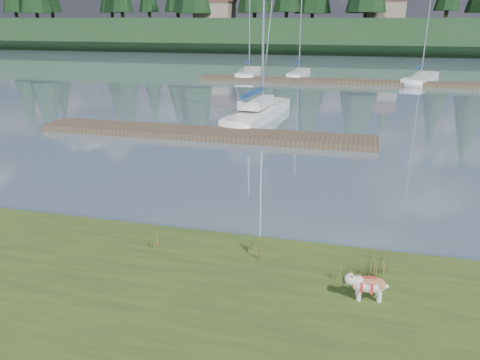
# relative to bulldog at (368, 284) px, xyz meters

# --- Properties ---
(ground) EXTENTS (200.00, 200.00, 0.00)m
(ground) POSITION_rel_bulldog_xyz_m (-3.45, 33.55, -0.65)
(ground) COLOR gray
(ground) RESTS_ON ground
(ridge) EXTENTS (200.00, 20.00, 5.00)m
(ridge) POSITION_rel_bulldog_xyz_m (-3.45, 76.55, 1.85)
(ridge) COLOR black
(ridge) RESTS_ON ground
(bulldog) EXTENTS (0.82, 0.40, 0.48)m
(bulldog) POSITION_rel_bulldog_xyz_m (0.00, 0.00, 0.00)
(bulldog) COLOR silver
(bulldog) RESTS_ON bank
(sailboat_main) EXTENTS (2.47, 8.69, 12.36)m
(sailboat_main) POSITION_rel_bulldog_xyz_m (-5.72, 18.00, -0.23)
(sailboat_main) COLOR white
(sailboat_main) RESTS_ON ground
(dock_near) EXTENTS (16.00, 2.00, 0.30)m
(dock_near) POSITION_rel_bulldog_xyz_m (-7.45, 12.55, -0.50)
(dock_near) COLOR #4C3D2C
(dock_near) RESTS_ON ground
(dock_far) EXTENTS (26.00, 2.20, 0.30)m
(dock_far) POSITION_rel_bulldog_xyz_m (-1.45, 33.55, -0.50)
(dock_far) COLOR #4C3D2C
(dock_far) RESTS_ON ground
(sailboat_bg_1) EXTENTS (2.47, 8.48, 12.43)m
(sailboat_bg_1) POSITION_rel_bulldog_xyz_m (-10.92, 37.59, -0.33)
(sailboat_bg_1) COLOR white
(sailboat_bg_1) RESTS_ON ground
(sailboat_bg_2) EXTENTS (1.56, 6.56, 9.94)m
(sailboat_bg_2) POSITION_rel_bulldog_xyz_m (-6.09, 37.74, -0.32)
(sailboat_bg_2) COLOR white
(sailboat_bg_2) RESTS_ON ground
(sailboat_bg_3) EXTENTS (4.14, 8.79, 12.66)m
(sailboat_bg_3) POSITION_rel_bulldog_xyz_m (4.92, 36.96, -0.33)
(sailboat_bg_3) COLOR white
(sailboat_bg_3) RESTS_ON ground
(weed_0) EXTENTS (0.17, 0.14, 0.57)m
(weed_0) POSITION_rel_bulldog_xyz_m (-2.60, 1.32, -0.06)
(weed_0) COLOR #475B23
(weed_0) RESTS_ON bank
(weed_1) EXTENTS (0.17, 0.14, 0.49)m
(weed_1) POSITION_rel_bulldog_xyz_m (-2.27, 0.99, -0.10)
(weed_1) COLOR #475B23
(weed_1) RESTS_ON bank
(weed_2) EXTENTS (0.17, 0.14, 0.78)m
(weed_2) POSITION_rel_bulldog_xyz_m (0.11, 0.81, 0.03)
(weed_2) COLOR #475B23
(weed_2) RESTS_ON bank
(weed_3) EXTENTS (0.17, 0.14, 0.50)m
(weed_3) POSITION_rel_bulldog_xyz_m (-4.68, 0.95, -0.09)
(weed_3) COLOR #475B23
(weed_3) RESTS_ON bank
(weed_4) EXTENTS (0.17, 0.14, 0.46)m
(weed_4) POSITION_rel_bulldog_xyz_m (-0.55, 0.63, -0.11)
(weed_4) COLOR #475B23
(weed_4) RESTS_ON bank
(weed_5) EXTENTS (0.17, 0.14, 0.70)m
(weed_5) POSITION_rel_bulldog_xyz_m (0.30, 0.99, -0.01)
(weed_5) COLOR #475B23
(weed_5) RESTS_ON bank
(mud_lip) EXTENTS (60.00, 0.50, 0.14)m
(mud_lip) POSITION_rel_bulldog_xyz_m (-3.45, 1.95, -0.58)
(mud_lip) COLOR #33281C
(mud_lip) RESTS_ON ground
(house_0) EXTENTS (6.30, 5.30, 4.65)m
(house_0) POSITION_rel_bulldog_xyz_m (-25.45, 73.55, 6.66)
(house_0) COLOR gray
(house_0) RESTS_ON ridge
(house_1) EXTENTS (6.30, 5.30, 4.65)m
(house_1) POSITION_rel_bulldog_xyz_m (2.55, 74.55, 6.66)
(house_1) COLOR gray
(house_1) RESTS_ON ridge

